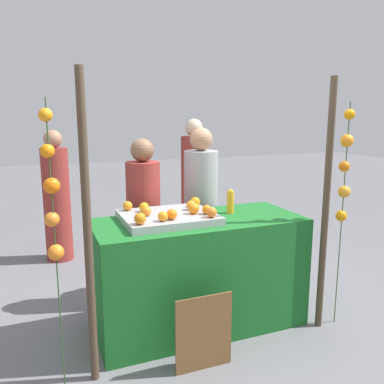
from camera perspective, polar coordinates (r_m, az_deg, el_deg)
The scene contains 24 objects.
ground_plane at distance 3.65m, azimuth 0.93°, elevation -18.14°, with size 24.00×24.00×0.00m, color slate.
stall_counter at distance 3.44m, azimuth 0.95°, elevation -11.38°, with size 1.72×0.74×0.93m, color #196023.
orange_tray at distance 3.24m, azimuth -3.41°, elevation -3.62°, with size 0.73×0.60×0.06m, color #9EA0A5.
orange_0 at distance 3.04m, azimuth -2.89°, elevation -3.18°, with size 0.08×0.08×0.08m, color orange.
orange_1 at distance 3.00m, azimuth -4.16°, elevation -3.46°, with size 0.08×0.08×0.08m, color orange.
orange_2 at distance 3.45m, azimuth 0.44°, elevation -1.44°, with size 0.09×0.09×0.09m, color orange.
orange_3 at distance 3.30m, azimuth -6.83°, elevation -2.16°, with size 0.08×0.08×0.08m, color orange.
orange_4 at distance 3.17m, azimuth -6.49°, elevation -2.73°, with size 0.08×0.08×0.08m, color orange.
orange_5 at distance 2.93m, azimuth -7.39°, elevation -3.77°, with size 0.09×0.09×0.09m, color orange.
orange_6 at distance 3.34m, azimuth -0.13°, elevation -1.90°, with size 0.08×0.08×0.08m, color orange.
orange_7 at distance 3.20m, azimuth 2.11°, elevation -2.51°, with size 0.08×0.08×0.08m, color orange.
orange_8 at distance 3.37m, azimuth -9.14°, elevation -1.95°, with size 0.08×0.08×0.08m, color orange.
orange_9 at distance 3.21m, azimuth 0.26°, elevation -2.34°, with size 0.09×0.09×0.09m, color orange.
orange_10 at distance 3.11m, azimuth 2.80°, elevation -2.90°, with size 0.08×0.08×0.08m, color orange.
juice_bottle at distance 3.48m, azimuth 5.47°, elevation -1.43°, with size 0.06×0.06×0.21m.
chalkboard_sign at distance 2.98m, azimuth 1.65°, elevation -19.43°, with size 0.42×0.03×0.57m.
vendor_left at distance 3.78m, azimuth -6.83°, elevation -5.16°, with size 0.31×0.31×1.56m.
vendor_right at distance 4.00m, azimuth 1.25°, elevation -3.58°, with size 0.33×0.33×1.65m.
crowd_person_0 at distance 5.45m, azimuth 0.25°, elevation 0.71°, with size 0.34×0.34×1.71m.
crowd_person_1 at distance 5.13m, azimuth -18.65°, elevation -1.16°, with size 0.32×0.32×1.59m.
canopy_post_left at distance 2.65m, azimuth -14.60°, elevation -5.75°, with size 0.06×0.06×2.06m, color #473828.
canopy_post_right at distance 3.42m, azimuth 18.47°, elevation -2.17°, with size 0.06×0.06×2.06m, color #473828.
garland_strand_left at distance 2.53m, azimuth -19.34°, elevation -0.67°, with size 0.11×0.10×1.87m.
garland_strand_right at distance 3.47m, azimuth 20.91°, elevation 3.04°, with size 0.11×0.11×1.87m.
Camera 1 is at (-1.24, -2.93, 1.78)m, focal length 37.54 mm.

